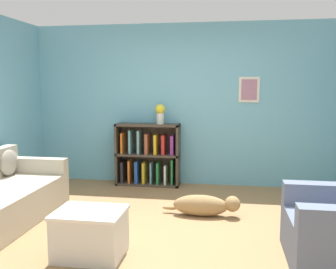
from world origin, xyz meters
TOP-DOWN VIEW (x-y plane):
  - ground_plane at (0.00, 0.00)m, footprint 14.00×14.00m
  - wall_back at (0.00, 2.25)m, footprint 5.60×0.13m
  - bookshelf at (-0.59, 2.04)m, footprint 1.03×0.32m
  - coffee_table at (-0.58, -0.61)m, footprint 0.65×0.51m
  - dog at (0.42, 0.68)m, footprint 0.98×0.24m
  - vase at (-0.39, 2.02)m, footprint 0.16×0.16m

SIDE VIEW (x-z plane):
  - ground_plane at x=0.00m, z-range 0.00..0.00m
  - dog at x=0.42m, z-range 0.00..0.27m
  - coffee_table at x=-0.58m, z-range 0.01..0.46m
  - bookshelf at x=-0.59m, z-range -0.03..0.98m
  - vase at x=-0.39m, z-range 1.02..1.34m
  - wall_back at x=0.00m, z-range 0.00..2.60m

